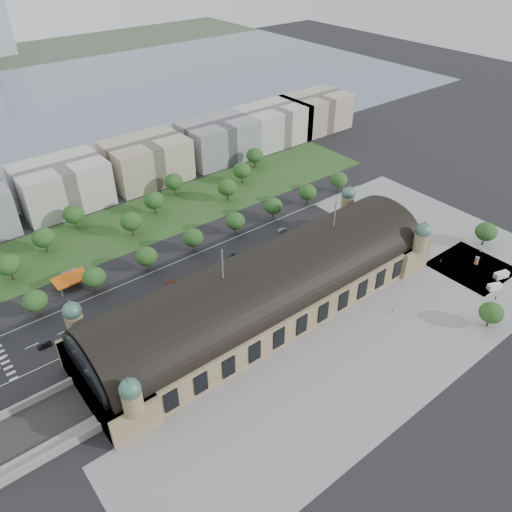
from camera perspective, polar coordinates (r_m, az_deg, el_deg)
ground at (r=200.05m, az=1.20°, el=-6.15°), size 900.00×900.00×0.00m
station at (r=193.46m, az=1.23°, el=-3.86°), size 150.00×48.40×44.30m
plaza_south at (r=183.99m, az=12.63°, el=-11.78°), size 190.00×48.00×0.12m
plaza_east at (r=265.81m, az=18.62°, el=3.30°), size 56.00×100.00×0.12m
road_slab at (r=216.20m, az=-9.37°, el=-3.06°), size 260.00×26.00×0.10m
grass_belt at (r=259.68m, az=-14.64°, el=3.28°), size 300.00×45.00×0.10m
petrol_station at (r=225.84m, az=-20.41°, el=-2.29°), size 14.00×13.00×5.05m
lake at (r=444.49m, az=-24.96°, el=14.59°), size 700.00×320.00×0.08m
office_3 at (r=283.64m, az=-21.31°, el=7.55°), size 45.00×32.00×24.00m
office_4 at (r=299.45m, az=-12.37°, el=10.60°), size 45.00×32.00×24.00m
office_5 at (r=322.32m, az=-4.38°, el=13.08°), size 45.00×32.00×24.00m
office_6 at (r=347.80m, az=1.91°, el=14.82°), size 45.00×32.00×24.00m
office_7 at (r=373.55m, az=6.80°, el=16.04°), size 45.00×32.00×24.00m
tree_row_2 at (r=210.59m, az=-23.94°, el=-4.71°), size 9.60×9.60×11.52m
tree_row_3 at (r=214.79m, az=-18.03°, el=-2.33°), size 9.60×9.60×11.52m
tree_row_4 at (r=221.52m, az=-12.42°, el=-0.05°), size 9.60×9.60×11.52m
tree_row_5 at (r=230.57m, az=-7.20°, el=2.08°), size 9.60×9.60×11.52m
tree_row_6 at (r=241.67m, az=-2.40°, el=4.02°), size 9.60×9.60×11.52m
tree_row_7 at (r=254.55m, az=1.96°, el=5.75°), size 9.60×9.60×11.52m
tree_row_8 at (r=268.96m, az=5.91°, el=7.28°), size 9.60×9.60×11.52m
tree_row_9 at (r=284.68m, az=9.45°, el=8.61°), size 9.60×9.60×11.52m
tree_belt_3 at (r=234.83m, az=-26.47°, el=-0.91°), size 10.40×10.40×12.48m
tree_belt_4 at (r=247.65m, az=-23.14°, el=1.95°), size 10.40×10.40×12.48m
tree_belt_5 at (r=261.77m, az=-20.15°, el=4.51°), size 10.40×10.40×12.48m
tree_belt_6 at (r=247.29m, az=-14.09°, el=3.85°), size 10.40×10.40×12.48m
tree_belt_7 at (r=263.64m, az=-11.60°, el=6.26°), size 10.40×10.40×12.48m
tree_belt_8 at (r=280.83m, az=-9.38°, el=8.38°), size 10.40×10.40×12.48m
tree_belt_9 at (r=271.40m, az=-3.30°, el=7.82°), size 10.40×10.40×12.48m
tree_belt_10 at (r=290.13m, az=-1.62°, el=9.74°), size 10.40×10.40×12.48m
tree_belt_11 at (r=309.36m, az=-0.14°, el=11.42°), size 10.40×10.40×12.48m
tree_plaza_ne at (r=256.78m, az=24.81°, el=2.53°), size 10.00×10.00×11.69m
tree_plaza_s at (r=208.09m, az=25.30°, el=-5.88°), size 9.00×9.00×10.64m
traffic_car_2 at (r=199.97m, az=-23.02°, el=-9.39°), size 5.13×2.39×1.42m
traffic_car_3 at (r=215.54m, az=-9.49°, el=-2.94°), size 5.66×2.50×1.61m
traffic_car_4 at (r=229.22m, az=-2.77°, el=0.09°), size 3.89×1.59×1.32m
traffic_car_5 at (r=247.38m, az=2.99°, el=3.00°), size 5.05×1.96×1.64m
traffic_car_6 at (r=258.90m, az=8.37°, el=4.19°), size 5.16×2.80×1.38m
parked_car_0 at (r=193.80m, az=-20.20°, el=-10.27°), size 4.04×3.07×1.28m
parked_car_1 at (r=197.17m, az=-14.08°, el=-7.92°), size 5.58×4.68×1.42m
parked_car_2 at (r=194.59m, az=-18.82°, el=-9.68°), size 4.72×3.76×1.28m
parked_car_3 at (r=199.35m, az=-10.24°, el=-6.76°), size 4.04×3.11×1.28m
parked_car_4 at (r=197.57m, az=-11.62°, el=-7.36°), size 4.94×4.20×1.60m
parked_car_5 at (r=200.26m, az=-12.29°, el=-6.81°), size 5.68×4.09×1.44m
parked_car_6 at (r=203.22m, az=-9.24°, el=-5.67°), size 5.19×3.92×1.40m
bus_west at (r=214.80m, az=-5.06°, el=-2.37°), size 12.65×3.03×3.52m
bus_mid at (r=228.88m, az=0.08°, el=0.42°), size 12.87×3.26×3.57m
bus_east at (r=233.88m, az=2.05°, el=1.18°), size 11.60×3.45×3.19m
van_east at (r=239.98m, az=26.17°, el=-1.99°), size 6.96×4.39×2.81m
van_south at (r=231.76m, az=25.53°, el=-3.21°), size 6.41×4.47×2.58m
advertising_column at (r=244.31m, az=23.92°, el=-0.48°), size 1.93×1.93×3.66m
pedestrian_0 at (r=205.29m, az=15.31°, el=-6.07°), size 0.91×0.56×1.80m
pedestrian_2 at (r=239.92m, az=20.35°, el=-0.49°), size 0.66×1.00×1.94m
pedestrian_4 at (r=225.94m, az=25.68°, el=-4.40°), size 1.36×1.06×1.94m
pedestrian_5 at (r=254.20m, az=24.30°, el=0.57°), size 0.81×0.99×1.76m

